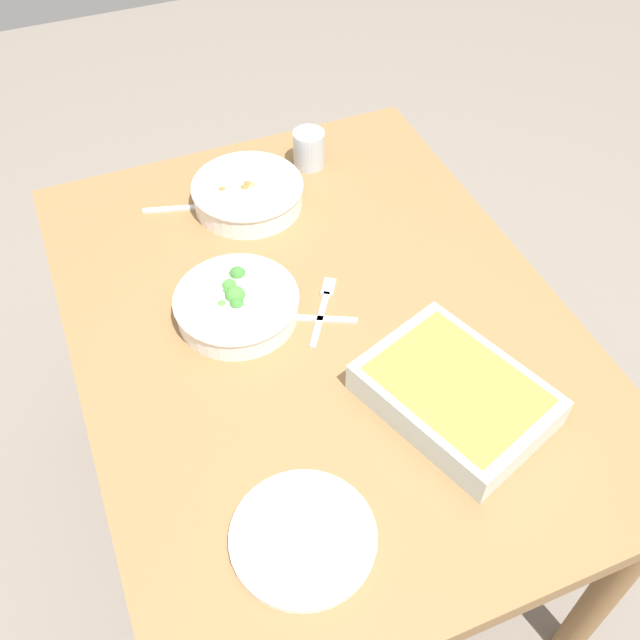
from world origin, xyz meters
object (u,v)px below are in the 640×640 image
object	(u,v)px
stew_bowl	(248,193)
spoon_by_stew	(195,207)
side_plate	(303,537)
spoon_by_broccoli	(297,316)
baking_dish	(456,393)
fork_on_table	(323,306)
drink_cup	(309,150)
broccoli_bowl	(237,304)

from	to	relation	value
stew_bowl	spoon_by_stew	world-z (taller)	stew_bowl
side_plate	spoon_by_broccoli	world-z (taller)	side_plate
baking_dish	fork_on_table	bearing A→B (deg)	22.03
baking_dish	side_plate	size ratio (longest dim) A/B	1.62
stew_bowl	spoon_by_broccoli	xyz separation A→B (m)	(-0.35, 0.02, -0.03)
drink_cup	spoon_by_stew	size ratio (longest dim) A/B	0.49
side_plate	fork_on_table	distance (m)	0.47
stew_bowl	baking_dish	size ratio (longest dim) A/B	0.68
spoon_by_broccoli	baking_dish	bearing A→B (deg)	-148.77
baking_dish	drink_cup	size ratio (longest dim) A/B	4.20
broccoli_bowl	spoon_by_stew	size ratio (longest dim) A/B	1.35
side_plate	fork_on_table	xyz separation A→B (m)	(0.42, -0.21, -0.00)
baking_dish	broccoli_bowl	bearing A→B (deg)	39.23
stew_bowl	fork_on_table	size ratio (longest dim) A/B	1.53
drink_cup	spoon_by_broccoli	world-z (taller)	drink_cup
side_plate	baking_dish	bearing A→B (deg)	-68.41
broccoli_bowl	drink_cup	world-z (taller)	drink_cup
broccoli_bowl	baking_dish	bearing A→B (deg)	-140.77
side_plate	spoon_by_stew	bearing A→B (deg)	-4.31
drink_cup	fork_on_table	distance (m)	0.45
spoon_by_broccoli	fork_on_table	xyz separation A→B (m)	(0.01, -0.06, -0.00)
stew_bowl	baking_dish	distance (m)	0.66
stew_bowl	spoon_by_broccoli	size ratio (longest dim) A/B	1.46
side_plate	fork_on_table	size ratio (longest dim) A/B	1.39
spoon_by_stew	fork_on_table	size ratio (longest dim) A/B	1.10
stew_bowl	fork_on_table	world-z (taller)	stew_bowl
broccoli_bowl	fork_on_table	size ratio (longest dim) A/B	1.49
drink_cup	baking_dish	bearing A→B (deg)	178.16
baking_dish	fork_on_table	world-z (taller)	baking_dish
baking_dish	spoon_by_broccoli	xyz separation A→B (m)	(0.29, 0.17, -0.03)
side_plate	fork_on_table	world-z (taller)	side_plate
drink_cup	side_plate	size ratio (longest dim) A/B	0.39
drink_cup	spoon_by_broccoli	size ratio (longest dim) A/B	0.51
drink_cup	fork_on_table	bearing A→B (deg)	161.80
stew_bowl	spoon_by_stew	distance (m)	0.12
side_plate	spoon_by_broccoli	distance (m)	0.44
baking_dish	drink_cup	distance (m)	0.72
broccoli_bowl	spoon_by_stew	xyz separation A→B (m)	(0.33, -0.01, -0.03)
drink_cup	broccoli_bowl	bearing A→B (deg)	142.34
baking_dish	spoon_by_broccoli	bearing A→B (deg)	31.23
drink_cup	side_plate	bearing A→B (deg)	157.80
fork_on_table	spoon_by_stew	bearing A→B (deg)	21.15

